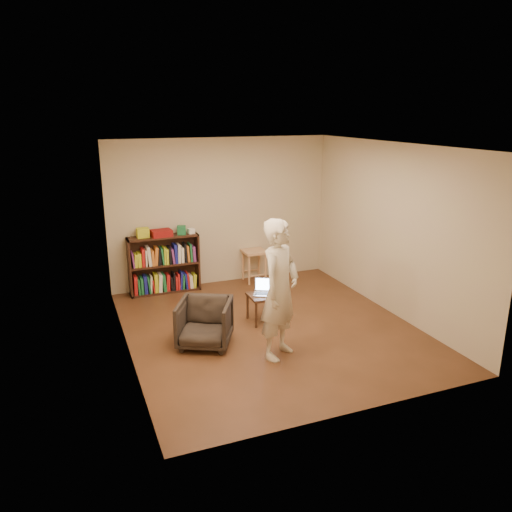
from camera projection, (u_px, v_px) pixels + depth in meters
name	position (u px, v px, depth m)	size (l,w,h in m)	color
floor	(270.00, 328.00, 7.23)	(4.50, 4.50, 0.00)	#482A17
ceiling	(272.00, 145.00, 6.50)	(4.50, 4.50, 0.00)	white
wall_back	(221.00, 212.00, 8.88)	(4.00, 4.00, 0.00)	#C5AD95
wall_left	(122.00, 257.00, 6.17)	(4.50, 4.50, 0.00)	#C5AD95
wall_right	(392.00, 230.00, 7.57)	(4.50, 4.50, 0.00)	#C5AD95
bookshelf	(164.00, 267.00, 8.59)	(1.20, 0.30, 1.00)	black
box_yellow	(143.00, 233.00, 8.30)	(0.20, 0.14, 0.16)	#C8D425
red_cloth	(161.00, 233.00, 8.38)	(0.34, 0.25, 0.11)	maroon
box_green	(182.00, 230.00, 8.51)	(0.15, 0.15, 0.15)	#1C6B3A
box_white	(191.00, 231.00, 8.59)	(0.11, 0.11, 0.09)	white
stool	(254.00, 256.00, 9.10)	(0.41, 0.41, 0.59)	tan
armchair	(205.00, 323.00, 6.64)	(0.68, 0.70, 0.63)	#2A231C
side_table	(263.00, 299.00, 7.38)	(0.41, 0.41, 0.42)	#331D11
laptop	(264.00, 290.00, 7.40)	(0.38, 0.36, 0.23)	#A8A9AD
person	(280.00, 290.00, 6.20)	(0.65, 0.43, 1.80)	beige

